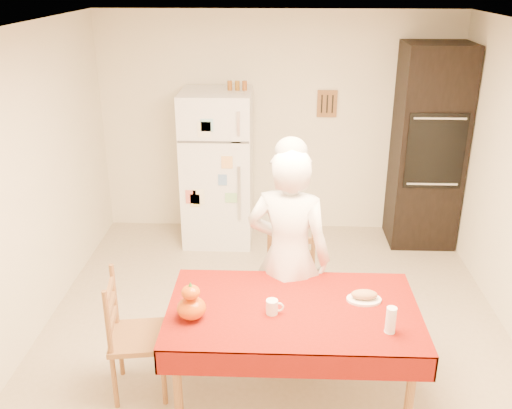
# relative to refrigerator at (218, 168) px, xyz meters

# --- Properties ---
(floor) EXTENTS (4.50, 4.50, 0.00)m
(floor) POSITION_rel_refrigerator_xyz_m (0.65, -1.88, -0.85)
(floor) COLOR tan
(floor) RESTS_ON ground
(room_shell) EXTENTS (4.02, 4.52, 2.51)m
(room_shell) POSITION_rel_refrigerator_xyz_m (0.65, -1.88, 0.77)
(room_shell) COLOR beige
(room_shell) RESTS_ON ground
(refrigerator) EXTENTS (0.75, 0.74, 1.70)m
(refrigerator) POSITION_rel_refrigerator_xyz_m (0.00, 0.00, 0.00)
(refrigerator) COLOR white
(refrigerator) RESTS_ON floor
(oven_cabinet) EXTENTS (0.70, 0.62, 2.20)m
(oven_cabinet) POSITION_rel_refrigerator_xyz_m (2.28, 0.05, 0.25)
(oven_cabinet) COLOR black
(oven_cabinet) RESTS_ON floor
(dining_table) EXTENTS (1.70, 1.00, 0.76)m
(dining_table) POSITION_rel_refrigerator_xyz_m (0.78, -2.64, -0.16)
(dining_table) COLOR brown
(dining_table) RESTS_ON floor
(chair_far) EXTENTS (0.44, 0.42, 0.95)m
(chair_far) POSITION_rel_refrigerator_xyz_m (0.79, -1.87, -0.34)
(chair_far) COLOR brown
(chair_far) RESTS_ON floor
(chair_left) EXTENTS (0.46, 0.47, 0.95)m
(chair_left) POSITION_rel_refrigerator_xyz_m (-0.38, -2.59, -0.34)
(chair_left) COLOR brown
(chair_left) RESTS_ON floor
(seated_woman) EXTENTS (0.72, 0.56, 1.75)m
(seated_woman) POSITION_rel_refrigerator_xyz_m (0.75, -2.13, 0.03)
(seated_woman) COLOR white
(seated_woman) RESTS_ON floor
(coffee_mug) EXTENTS (0.08, 0.08, 0.10)m
(coffee_mug) POSITION_rel_refrigerator_xyz_m (0.64, -2.71, -0.04)
(coffee_mug) COLOR white
(coffee_mug) RESTS_ON dining_table
(pumpkin_lower) EXTENTS (0.19, 0.19, 0.14)m
(pumpkin_lower) POSITION_rel_refrigerator_xyz_m (0.11, -2.78, -0.02)
(pumpkin_lower) COLOR #ED6205
(pumpkin_lower) RESTS_ON dining_table
(pumpkin_upper) EXTENTS (0.12, 0.12, 0.09)m
(pumpkin_upper) POSITION_rel_refrigerator_xyz_m (0.11, -2.78, 0.10)
(pumpkin_upper) COLOR #E94905
(pumpkin_upper) RESTS_ON pumpkin_lower
(wine_glass) EXTENTS (0.07, 0.07, 0.18)m
(wine_glass) POSITION_rel_refrigerator_xyz_m (1.38, -2.89, -0.00)
(wine_glass) COLOR white
(wine_glass) RESTS_ON dining_table
(bread_plate) EXTENTS (0.24, 0.24, 0.02)m
(bread_plate) POSITION_rel_refrigerator_xyz_m (1.27, -2.53, -0.08)
(bread_plate) COLOR white
(bread_plate) RESTS_ON dining_table
(bread_loaf) EXTENTS (0.18, 0.10, 0.06)m
(bread_loaf) POSITION_rel_refrigerator_xyz_m (1.27, -2.53, -0.04)
(bread_loaf) COLOR tan
(bread_loaf) RESTS_ON bread_plate
(spice_jar_left) EXTENTS (0.05, 0.05, 0.10)m
(spice_jar_left) POSITION_rel_refrigerator_xyz_m (0.15, 0.05, 0.90)
(spice_jar_left) COLOR brown
(spice_jar_left) RESTS_ON refrigerator
(spice_jar_mid) EXTENTS (0.05, 0.05, 0.10)m
(spice_jar_mid) POSITION_rel_refrigerator_xyz_m (0.23, 0.05, 0.90)
(spice_jar_mid) COLOR brown
(spice_jar_mid) RESTS_ON refrigerator
(spice_jar_right) EXTENTS (0.05, 0.05, 0.10)m
(spice_jar_right) POSITION_rel_refrigerator_xyz_m (0.30, 0.05, 0.90)
(spice_jar_right) COLOR brown
(spice_jar_right) RESTS_ON refrigerator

